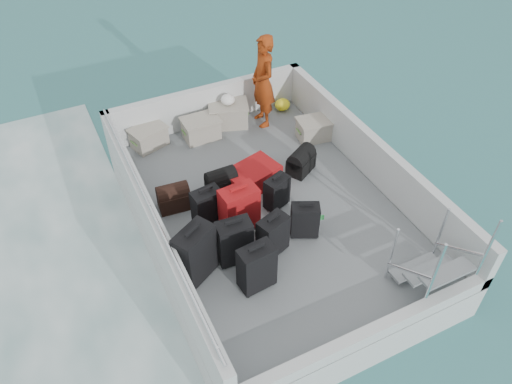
% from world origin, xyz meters
% --- Properties ---
extents(ground, '(160.00, 160.00, 0.00)m').
position_xyz_m(ground, '(0.00, 0.00, 0.00)').
color(ground, '#1B615D').
rests_on(ground, ground).
extents(ferry_hull, '(3.60, 5.00, 0.60)m').
position_xyz_m(ferry_hull, '(0.00, 0.00, 0.30)').
color(ferry_hull, silver).
rests_on(ferry_hull, ground).
extents(deck, '(3.30, 4.70, 0.02)m').
position_xyz_m(deck, '(0.00, 0.00, 0.61)').
color(deck, slate).
rests_on(deck, ferry_hull).
extents(deck_fittings, '(3.60, 5.00, 0.90)m').
position_xyz_m(deck_fittings, '(0.35, -0.32, 0.99)').
color(deck_fittings, silver).
rests_on(deck_fittings, deck).
extents(suitcase_0, '(0.59, 0.51, 0.79)m').
position_xyz_m(suitcase_0, '(-1.41, -0.70, 1.02)').
color(suitcase_0, black).
rests_on(suitcase_0, deck).
extents(suitcase_1, '(0.47, 0.29, 0.67)m').
position_xyz_m(suitcase_1, '(-0.88, -0.68, 0.95)').
color(suitcase_1, black).
rests_on(suitcase_1, deck).
extents(suitcase_2, '(0.43, 0.29, 0.58)m').
position_xyz_m(suitcase_2, '(-0.94, 0.11, 0.91)').
color(suitcase_2, black).
rests_on(suitcase_2, deck).
extents(suitcase_3, '(0.46, 0.30, 0.67)m').
position_xyz_m(suitcase_3, '(-0.81, -1.18, 0.96)').
color(suitcase_3, black).
rests_on(suitcase_3, deck).
extents(suitcase_4, '(0.46, 0.36, 0.60)m').
position_xyz_m(suitcase_4, '(-0.37, -0.77, 0.92)').
color(suitcase_4, black).
rests_on(suitcase_4, deck).
extents(suitcase_5, '(0.53, 0.34, 0.70)m').
position_xyz_m(suitcase_5, '(-0.58, -0.18, 0.97)').
color(suitcase_5, '#AF0D1A').
rests_on(suitcase_5, deck).
extents(suitcase_6, '(0.44, 0.36, 0.53)m').
position_xyz_m(suitcase_6, '(0.16, -0.69, 0.88)').
color(suitcase_6, black).
rests_on(suitcase_6, deck).
extents(suitcase_7, '(0.41, 0.32, 0.52)m').
position_xyz_m(suitcase_7, '(0.09, -0.02, 0.88)').
color(suitcase_7, black).
rests_on(suitcase_7, deck).
extents(suitcase_8, '(0.90, 0.71, 0.31)m').
position_xyz_m(suitcase_8, '(-0.03, 0.56, 0.78)').
color(suitcase_8, '#AF0D1A').
rests_on(suitcase_8, deck).
extents(duffel_0, '(0.48, 0.34, 0.32)m').
position_xyz_m(duffel_0, '(-1.26, 0.61, 0.78)').
color(duffel_0, black).
rests_on(duffel_0, deck).
extents(duffel_1, '(0.45, 0.31, 0.32)m').
position_xyz_m(duffel_1, '(-0.51, 0.61, 0.78)').
color(duffel_1, black).
rests_on(duffel_1, deck).
extents(duffel_2, '(0.54, 0.48, 0.32)m').
position_xyz_m(duffel_2, '(0.80, 0.52, 0.78)').
color(duffel_2, black).
rests_on(duffel_2, deck).
extents(crate_0, '(0.63, 0.52, 0.33)m').
position_xyz_m(crate_0, '(-1.15, 2.20, 0.78)').
color(crate_0, '#ADA496').
rests_on(crate_0, deck).
extents(crate_1, '(0.58, 0.40, 0.35)m').
position_xyz_m(crate_1, '(-0.28, 2.03, 0.80)').
color(crate_1, '#ADA496').
rests_on(crate_1, deck).
extents(crate_2, '(0.75, 0.63, 0.39)m').
position_xyz_m(crate_2, '(0.30, 2.19, 0.81)').
color(crate_2, '#ADA496').
rests_on(crate_2, deck).
extents(crate_3, '(0.60, 0.46, 0.34)m').
position_xyz_m(crate_3, '(1.45, 1.18, 0.79)').
color(crate_3, '#ADA496').
rests_on(crate_3, deck).
extents(yellow_bag, '(0.28, 0.26, 0.22)m').
position_xyz_m(yellow_bag, '(1.37, 2.18, 0.73)').
color(yellow_bag, yellow).
rests_on(yellow_bag, deck).
extents(white_bag, '(0.24, 0.24, 0.18)m').
position_xyz_m(white_bag, '(0.30, 2.19, 1.10)').
color(white_bag, white).
rests_on(white_bag, crate_2).
extents(passenger, '(0.43, 0.63, 1.63)m').
position_xyz_m(passenger, '(0.87, 1.99, 1.43)').
color(passenger, '#C44212').
rests_on(passenger, deck).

